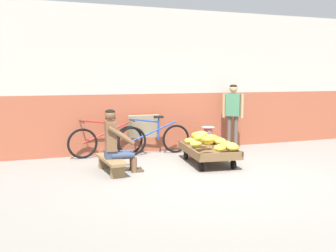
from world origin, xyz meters
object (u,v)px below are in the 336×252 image
object	(u,v)px
bicycle_near_left	(106,140)
bicycle_far_left	(154,139)
banana_cart	(208,152)
sign_board	(142,133)
low_bench	(111,162)
customer_adult	(233,109)
plastic_crate	(208,146)
weighing_scale	(208,133)
vendor_seated	(116,141)

from	to	relation	value
bicycle_near_left	bicycle_far_left	world-z (taller)	same
banana_cart	sign_board	size ratio (longest dim) A/B	1.75
low_bench	customer_adult	world-z (taller)	customer_adult
banana_cart	customer_adult	size ratio (longest dim) A/B	0.99
bicycle_far_left	plastic_crate	bearing A→B (deg)	-11.89
sign_board	customer_adult	bearing A→B (deg)	-11.58
weighing_scale	sign_board	size ratio (longest dim) A/B	0.35
weighing_scale	customer_adult	world-z (taller)	customer_adult
plastic_crate	bicycle_far_left	world-z (taller)	bicycle_far_left
banana_cart	plastic_crate	xyz separation A→B (m)	(0.46, 0.99, -0.09)
vendor_seated	bicycle_near_left	world-z (taller)	vendor_seated
banana_cart	plastic_crate	distance (m)	1.10
weighing_scale	bicycle_far_left	distance (m)	1.22
banana_cart	sign_board	world-z (taller)	sign_board
weighing_scale	sign_board	distance (m)	1.49
low_bench	bicycle_far_left	world-z (taller)	bicycle_far_left
vendor_seated	weighing_scale	world-z (taller)	vendor_seated
banana_cart	bicycle_far_left	world-z (taller)	bicycle_far_left
sign_board	customer_adult	xyz separation A→B (m)	(2.08, -0.43, 0.52)
banana_cart	sign_board	xyz separation A→B (m)	(-0.91, 1.57, 0.19)
weighing_scale	bicycle_near_left	bearing A→B (deg)	170.60
low_bench	weighing_scale	xyz separation A→B (m)	(2.41, 1.04, 0.25)
weighing_scale	bicycle_far_left	size ratio (longest dim) A/B	0.18
bicycle_near_left	customer_adult	xyz separation A→B (m)	(2.94, -0.22, 0.60)
weighing_scale	customer_adult	distance (m)	0.88
bicycle_far_left	weighing_scale	bearing A→B (deg)	-11.95
low_bench	bicycle_far_left	size ratio (longest dim) A/B	0.68
banana_cart	customer_adult	world-z (taller)	customer_adult
bicycle_far_left	sign_board	distance (m)	0.38
bicycle_near_left	customer_adult	world-z (taller)	customer_adult
bicycle_near_left	sign_board	distance (m)	0.89
sign_board	customer_adult	size ratio (longest dim) A/B	0.57
weighing_scale	bicycle_near_left	world-z (taller)	bicycle_near_left
banana_cart	vendor_seated	world-z (taller)	vendor_seated
vendor_seated	bicycle_near_left	xyz separation A→B (m)	(0.08, 1.41, -0.21)
banana_cart	customer_adult	xyz separation A→B (m)	(1.17, 1.14, 0.71)
vendor_seated	customer_adult	world-z (taller)	customer_adult
bicycle_near_left	customer_adult	distance (m)	3.01
banana_cart	plastic_crate	world-z (taller)	banana_cart
low_bench	vendor_seated	size ratio (longest dim) A/B	0.98
weighing_scale	sign_board	bearing A→B (deg)	157.22
weighing_scale	customer_adult	xyz separation A→B (m)	(0.70, 0.15, 0.50)
weighing_scale	customer_adult	bearing A→B (deg)	12.13
banana_cart	weighing_scale	size ratio (longest dim) A/B	5.07
banana_cart	plastic_crate	size ratio (longest dim) A/B	4.23
bicycle_near_left	bicycle_far_left	distance (m)	1.05
bicycle_near_left	sign_board	world-z (taller)	sign_board
customer_adult	banana_cart	bearing A→B (deg)	-135.59
bicycle_near_left	customer_adult	size ratio (longest dim) A/B	1.08
bicycle_far_left	customer_adult	bearing A→B (deg)	-3.04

